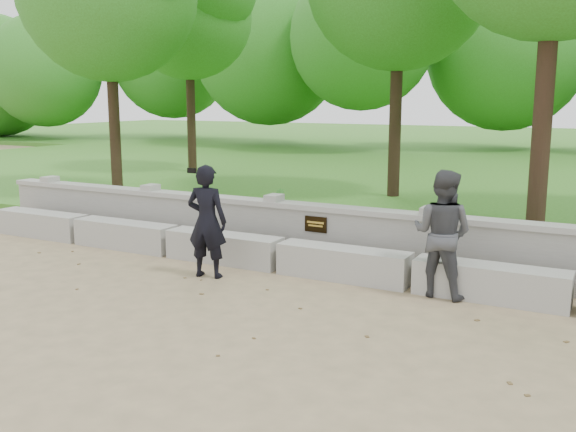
% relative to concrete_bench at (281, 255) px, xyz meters
% --- Properties ---
extents(ground, '(80.00, 80.00, 0.00)m').
position_rel_concrete_bench_xyz_m(ground, '(-0.00, -1.90, -0.22)').
color(ground, tan).
rests_on(ground, ground).
extents(lawn, '(40.00, 22.00, 0.25)m').
position_rel_concrete_bench_xyz_m(lawn, '(-0.00, 12.10, -0.10)').
color(lawn, '#336D1E').
rests_on(lawn, ground).
extents(concrete_bench, '(11.90, 0.45, 0.45)m').
position_rel_concrete_bench_xyz_m(concrete_bench, '(0.00, 0.00, 0.00)').
color(concrete_bench, '#ADABA3').
rests_on(concrete_bench, ground).
extents(parapet_wall, '(12.50, 0.35, 0.90)m').
position_rel_concrete_bench_xyz_m(parapet_wall, '(0.00, 0.70, 0.24)').
color(parapet_wall, '#A3A09A').
rests_on(parapet_wall, ground).
extents(man_main, '(0.64, 0.58, 1.60)m').
position_rel_concrete_bench_xyz_m(man_main, '(-0.74, -0.79, 0.58)').
color(man_main, black).
rests_on(man_main, ground).
extents(visitor_left, '(0.86, 0.71, 1.63)m').
position_rel_concrete_bench_xyz_m(visitor_left, '(2.39, -0.10, 0.59)').
color(visitor_left, '#3F4044').
rests_on(visitor_left, ground).
extents(tree_far_left, '(3.82, 3.82, 6.88)m').
position_rel_concrete_bench_xyz_m(tree_far_left, '(-7.58, 8.12, 4.98)').
color(tree_far_left, '#382619').
rests_on(tree_far_left, lawn).
extents(shrub_a, '(0.38, 0.38, 0.61)m').
position_rel_concrete_bench_xyz_m(shrub_a, '(-5.73, 1.40, 0.33)').
color(shrub_a, '#3D8B2F').
rests_on(shrub_a, lawn).
extents(shrub_b, '(0.39, 0.41, 0.59)m').
position_rel_concrete_bench_xyz_m(shrub_b, '(-1.31, 2.25, 0.32)').
color(shrub_b, '#3D8B2F').
rests_on(shrub_b, lawn).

